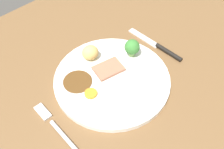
{
  "coord_description": "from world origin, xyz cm",
  "views": [
    {
      "loc": [
        -25.28,
        -28.96,
        50.86
      ],
      "look_at": [
        2.0,
        -2.33,
        6.0
      ],
      "focal_mm": 38.76,
      "sensor_mm": 36.0,
      "label": 1
    }
  ],
  "objects": [
    {
      "name": "dinner_plate",
      "position": [
        2.0,
        -2.33,
        4.3
      ],
      "size": [
        28.71,
        28.71,
        1.4
      ],
      "primitive_type": "cylinder",
      "color": "white",
      "rests_on": "dining_table"
    },
    {
      "name": "knife",
      "position": [
        19.82,
        -3.48,
        4.05
      ],
      "size": [
        1.92,
        18.53,
        1.2
      ],
      "rotation": [
        0.0,
        0.0,
        1.55
      ],
      "color": "black",
      "rests_on": "dining_table"
    },
    {
      "name": "fork",
      "position": [
        -15.79,
        -2.5,
        3.99
      ],
      "size": [
        2.2,
        15.3,
        0.9
      ],
      "rotation": [
        0.0,
        0.0,
        1.53
      ],
      "color": "silver",
      "rests_on": "dining_table"
    },
    {
      "name": "gravy_pool",
      "position": [
        -4.91,
        2.59,
        5.15
      ],
      "size": [
        7.07,
        7.07,
        0.3
      ],
      "primitive_type": "cylinder",
      "color": "#563819",
      "rests_on": "dinner_plate"
    },
    {
      "name": "dining_table",
      "position": [
        0.0,
        0.0,
        1.8
      ],
      "size": [
        120.0,
        84.0,
        3.6
      ],
      "primitive_type": "cube",
      "color": "brown",
      "rests_on": "ground"
    },
    {
      "name": "meat_slice_main",
      "position": [
        3.13,
        -0.15,
        5.4
      ],
      "size": [
        8.16,
        6.72,
        0.8
      ],
      "primitive_type": "cube",
      "rotation": [
        0.0,
        0.0,
        2.9
      ],
      "color": "#9E664C",
      "rests_on": "dinner_plate"
    },
    {
      "name": "roast_potato_left",
      "position": [
        2.76,
        6.29,
        7.01
      ],
      "size": [
        5.52,
        5.26,
        4.01
      ],
      "primitive_type": "ellipsoid",
      "rotation": [
        0.0,
        0.0,
        2.77
      ],
      "color": "#D8B260",
      "rests_on": "dinner_plate"
    },
    {
      "name": "broccoli_floret",
      "position": [
        11.11,
        -0.7,
        7.84
      ],
      "size": [
        4.0,
        4.0,
        4.97
      ],
      "color": "#8CB766",
      "rests_on": "dinner_plate"
    },
    {
      "name": "carrot_coin_front",
      "position": [
        -5.15,
        -2.42,
        5.26
      ],
      "size": [
        3.01,
        3.01,
        0.53
      ],
      "primitive_type": "cylinder",
      "color": "orange",
      "rests_on": "dinner_plate"
    }
  ]
}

